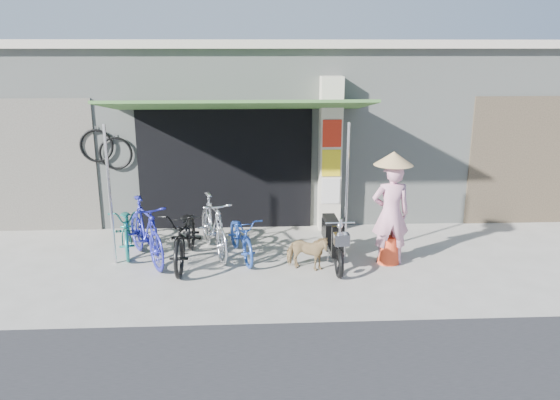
{
  "coord_description": "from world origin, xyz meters",
  "views": [
    {
      "loc": [
        -0.66,
        -7.98,
        3.52
      ],
      "look_at": [
        -0.2,
        1.0,
        1.0
      ],
      "focal_mm": 35.0,
      "sensor_mm": 36.0,
      "label": 1
    }
  ],
  "objects_px": {
    "bike_navy": "(242,236)",
    "street_dog": "(307,252)",
    "bike_teal": "(127,228)",
    "nun": "(391,210)",
    "bike_blue": "(146,231)",
    "bike_black": "(186,235)",
    "moped": "(333,240)",
    "bike_silver": "(213,225)"
  },
  "relations": [
    {
      "from": "bike_silver",
      "to": "moped",
      "type": "xyz_separation_m",
      "value": [
        2.02,
        -0.53,
        -0.11
      ]
    },
    {
      "from": "bike_teal",
      "to": "bike_black",
      "type": "bearing_deg",
      "value": -42.05
    },
    {
      "from": "bike_teal",
      "to": "moped",
      "type": "distance_m",
      "value": 3.65
    },
    {
      "from": "moped",
      "to": "street_dog",
      "type": "bearing_deg",
      "value": -150.8
    },
    {
      "from": "bike_navy",
      "to": "street_dog",
      "type": "distance_m",
      "value": 1.23
    },
    {
      "from": "bike_navy",
      "to": "street_dog",
      "type": "bearing_deg",
      "value": -44.47
    },
    {
      "from": "bike_navy",
      "to": "moped",
      "type": "bearing_deg",
      "value": -27.18
    },
    {
      "from": "bike_black",
      "to": "bike_navy",
      "type": "distance_m",
      "value": 0.95
    },
    {
      "from": "bike_blue",
      "to": "street_dog",
      "type": "distance_m",
      "value": 2.74
    },
    {
      "from": "bike_navy",
      "to": "nun",
      "type": "xyz_separation_m",
      "value": [
        2.48,
        -0.36,
        0.54
      ]
    },
    {
      "from": "bike_teal",
      "to": "nun",
      "type": "relative_size",
      "value": 0.85
    },
    {
      "from": "bike_blue",
      "to": "moped",
      "type": "bearing_deg",
      "value": -32.2
    },
    {
      "from": "bike_navy",
      "to": "moped",
      "type": "height_order",
      "value": "moped"
    },
    {
      "from": "bike_black",
      "to": "bike_teal",
      "type": "bearing_deg",
      "value": 152.61
    },
    {
      "from": "moped",
      "to": "nun",
      "type": "distance_m",
      "value": 1.08
    },
    {
      "from": "bike_blue",
      "to": "bike_silver",
      "type": "xyz_separation_m",
      "value": [
        1.12,
        0.27,
        -0.01
      ]
    },
    {
      "from": "bike_blue",
      "to": "bike_silver",
      "type": "bearing_deg",
      "value": -13.79
    },
    {
      "from": "bike_silver",
      "to": "moped",
      "type": "relative_size",
      "value": 1.08
    },
    {
      "from": "bike_navy",
      "to": "bike_black",
      "type": "bearing_deg",
      "value": 177.41
    },
    {
      "from": "bike_blue",
      "to": "nun",
      "type": "height_order",
      "value": "nun"
    },
    {
      "from": "bike_blue",
      "to": "bike_navy",
      "type": "relative_size",
      "value": 1.2
    },
    {
      "from": "nun",
      "to": "moped",
      "type": "bearing_deg",
      "value": -2.05
    },
    {
      "from": "nun",
      "to": "street_dog",
      "type": "bearing_deg",
      "value": 9.63
    },
    {
      "from": "bike_black",
      "to": "moped",
      "type": "relative_size",
      "value": 1.16
    },
    {
      "from": "bike_blue",
      "to": "bike_navy",
      "type": "bearing_deg",
      "value": -24.86
    },
    {
      "from": "bike_black",
      "to": "bike_navy",
      "type": "xyz_separation_m",
      "value": [
        0.93,
        0.2,
        -0.11
      ]
    },
    {
      "from": "bike_teal",
      "to": "nun",
      "type": "height_order",
      "value": "nun"
    },
    {
      "from": "bike_teal",
      "to": "street_dog",
      "type": "xyz_separation_m",
      "value": [
        3.11,
        -1.04,
        -0.12
      ]
    },
    {
      "from": "street_dog",
      "to": "nun",
      "type": "height_order",
      "value": "nun"
    },
    {
      "from": "bike_teal",
      "to": "bike_navy",
      "type": "height_order",
      "value": "bike_teal"
    },
    {
      "from": "bike_teal",
      "to": "bike_silver",
      "type": "height_order",
      "value": "bike_silver"
    },
    {
      "from": "bike_teal",
      "to": "street_dog",
      "type": "bearing_deg",
      "value": -30.78
    },
    {
      "from": "bike_black",
      "to": "bike_silver",
      "type": "distance_m",
      "value": 0.59
    },
    {
      "from": "bike_navy",
      "to": "street_dog",
      "type": "relative_size",
      "value": 2.06
    },
    {
      "from": "bike_black",
      "to": "street_dog",
      "type": "relative_size",
      "value": 2.61
    },
    {
      "from": "bike_navy",
      "to": "bike_blue",
      "type": "bearing_deg",
      "value": 167.7
    },
    {
      "from": "moped",
      "to": "nun",
      "type": "bearing_deg",
      "value": -3.41
    },
    {
      "from": "bike_black",
      "to": "nun",
      "type": "bearing_deg",
      "value": -0.37
    },
    {
      "from": "bike_silver",
      "to": "bike_navy",
      "type": "distance_m",
      "value": 0.55
    },
    {
      "from": "bike_teal",
      "to": "bike_blue",
      "type": "height_order",
      "value": "bike_blue"
    },
    {
      "from": "moped",
      "to": "bike_silver",
      "type": "bearing_deg",
      "value": 163.83
    },
    {
      "from": "bike_blue",
      "to": "moped",
      "type": "height_order",
      "value": "bike_blue"
    }
  ]
}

